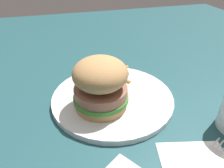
{
  "coord_description": "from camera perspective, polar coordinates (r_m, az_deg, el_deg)",
  "views": [
    {
      "loc": [
        -0.1,
        -0.34,
        0.29
      ],
      "look_at": [
        -0.0,
        0.03,
        0.04
      ],
      "focal_mm": 34.08,
      "sensor_mm": 36.0,
      "label": 1
    }
  ],
  "objects": [
    {
      "name": "fries_pile",
      "position": [
        0.53,
        0.49,
        2.43
      ],
      "size": [
        0.1,
        0.08,
        0.01
      ],
      "color": "gold",
      "rests_on": "plate"
    },
    {
      "name": "fork",
      "position": [
        0.37,
        22.5,
        -20.09
      ],
      "size": [
        0.16,
        0.09,
        0.0
      ],
      "color": "silver",
      "rests_on": "napkin"
    },
    {
      "name": "ground_plane",
      "position": [
        0.45,
        1.06,
        -6.18
      ],
      "size": [
        1.6,
        1.6,
        0.0
      ],
      "primitive_type": "plane",
      "color": "#1E474C"
    },
    {
      "name": "sandwich",
      "position": [
        0.41,
        -3.02,
        -0.11
      ],
      "size": [
        0.11,
        0.11,
        0.11
      ],
      "color": "tan",
      "rests_on": "plate"
    },
    {
      "name": "plate",
      "position": [
        0.47,
        -0.0,
        -3.68
      ],
      "size": [
        0.26,
        0.26,
        0.01
      ],
      "primitive_type": "cylinder",
      "color": "silver",
      "rests_on": "ground_plane"
    }
  ]
}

